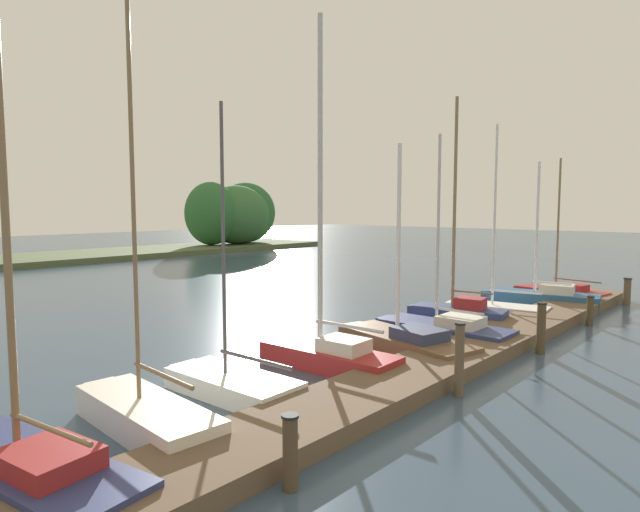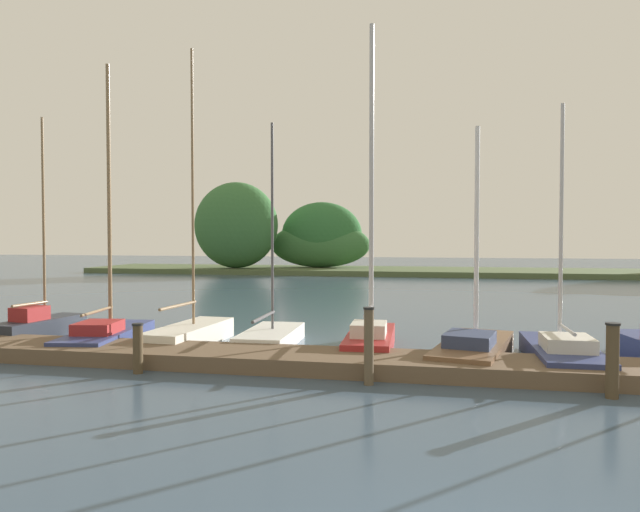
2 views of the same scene
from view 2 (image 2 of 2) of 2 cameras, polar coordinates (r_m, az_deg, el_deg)
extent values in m
cube|color=brown|center=(12.74, 14.49, -10.56)|extent=(26.55, 1.80, 0.35)
cube|color=#4C5B38|center=(46.34, 12.26, -1.52)|extent=(57.64, 8.00, 0.40)
ellipsoid|color=#386B38|center=(47.95, -0.01, 1.10)|extent=(8.33, 3.05, 3.73)
ellipsoid|color=#2D6633|center=(48.32, 0.15, 2.11)|extent=(6.77, 3.93, 5.42)
ellipsoid|color=#386B38|center=(47.37, -8.26, 3.01)|extent=(6.95, 4.27, 6.94)
cube|color=#232833|center=(18.35, -25.83, -6.49)|extent=(1.23, 2.87, 0.59)
cube|color=#232833|center=(19.26, -23.23, -6.15)|extent=(0.58, 0.75, 0.50)
cube|color=maroon|center=(18.04, -26.63, -5.08)|extent=(0.77, 0.91, 0.38)
cylinder|color=#7F6647|center=(18.32, -25.52, 3.38)|extent=(0.08, 0.08, 5.71)
cylinder|color=#7F6647|center=(18.02, -26.61, -4.24)|extent=(0.23, 1.21, 0.08)
cube|color=navy|center=(16.55, -20.26, -7.58)|extent=(1.85, 4.03, 0.44)
cube|color=navy|center=(18.15, -18.07, -6.80)|extent=(0.85, 1.06, 0.38)
cube|color=maroon|center=(16.06, -20.96, -6.56)|extent=(1.13, 1.29, 0.29)
cylinder|color=#7F6647|center=(16.63, -20.01, 5.46)|extent=(0.10, 0.10, 7.07)
cylinder|color=#7F6647|center=(15.97, -21.03, -5.08)|extent=(0.33, 1.79, 0.07)
cube|color=silver|center=(16.06, -12.73, -7.61)|extent=(1.31, 3.49, 0.54)
cube|color=silver|center=(17.42, -10.34, -6.94)|extent=(0.65, 0.89, 0.46)
cylinder|color=#7F6647|center=(16.12, -12.40, 6.61)|extent=(0.07, 0.07, 7.41)
cylinder|color=#7F6647|center=(15.44, -13.75, -4.75)|extent=(0.20, 1.84, 0.08)
cube|color=white|center=(15.64, -4.89, -8.03)|extent=(1.33, 3.05, 0.44)
cube|color=white|center=(16.94, -3.71, -7.33)|extent=(0.71, 0.77, 0.37)
cylinder|color=#4C4C51|center=(15.63, -4.71, 2.94)|extent=(0.07, 0.07, 5.52)
cylinder|color=#4C4C51|center=(14.90, -5.55, -5.96)|extent=(0.14, 1.99, 0.08)
cube|color=maroon|center=(14.82, 4.96, -8.46)|extent=(1.24, 3.60, 0.49)
cube|color=maroon|center=(16.40, 5.38, -7.55)|extent=(0.64, 0.91, 0.42)
cube|color=beige|center=(14.32, 4.82, -7.17)|extent=(0.87, 1.10, 0.32)
cylinder|color=#B7B7BC|center=(14.93, 5.08, 7.56)|extent=(0.12, 0.12, 7.78)
cylinder|color=#B7B7BC|center=(14.12, 4.78, -5.41)|extent=(0.16, 1.89, 0.09)
cube|color=brown|center=(14.22, 14.84, -9.05)|extent=(2.25, 4.28, 0.45)
cube|color=brown|center=(16.01, 15.94, -7.92)|extent=(0.96, 1.16, 0.38)
cube|color=#2D3856|center=(13.66, 14.49, -7.92)|extent=(1.27, 1.42, 0.29)
cylinder|color=silver|center=(14.27, 15.14, 2.13)|extent=(0.11, 0.11, 5.07)
cube|color=navy|center=(14.34, 22.69, -9.02)|extent=(1.36, 3.87, 0.46)
cube|color=navy|center=(16.02, 21.44, -7.95)|extent=(0.74, 0.97, 0.39)
cube|color=beige|center=(13.81, 23.12, -7.85)|extent=(1.01, 1.16, 0.30)
cylinder|color=#B7B7BC|center=(14.37, 22.61, 2.91)|extent=(0.09, 0.09, 5.48)
cylinder|color=#B7B7BC|center=(13.84, 23.06, -6.61)|extent=(0.08, 1.54, 0.07)
cube|color=navy|center=(16.73, 28.00, -7.47)|extent=(0.64, 0.82, 0.48)
cylinder|color=#4C3D28|center=(13.08, -17.45, -8.74)|extent=(0.21, 0.21, 1.03)
cylinder|color=black|center=(13.00, -17.47, -6.43)|extent=(0.24, 0.24, 0.04)
cylinder|color=brown|center=(11.56, 4.82, -8.90)|extent=(0.19, 0.19, 1.49)
cylinder|color=black|center=(11.44, 4.83, -5.14)|extent=(0.22, 0.22, 0.04)
cylinder|color=#4C3D28|center=(11.82, 26.79, -9.26)|extent=(0.23, 0.23, 1.33)
cylinder|color=black|center=(11.71, 26.84, -5.98)|extent=(0.26, 0.26, 0.04)
camera|label=1|loc=(12.94, -49.79, 5.49)|focal=30.53mm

